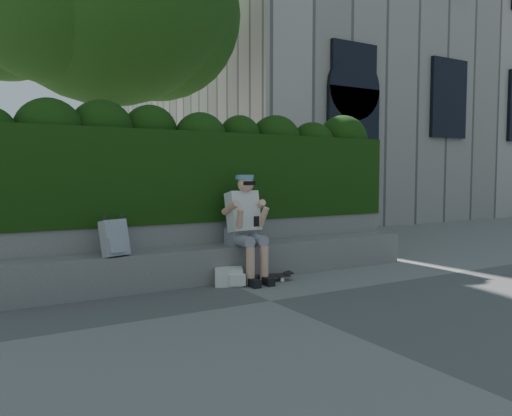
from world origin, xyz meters
TOP-DOWN VIEW (x-y plane):
  - ground at (0.00, 0.00)m, footprint 80.00×80.00m
  - bench_ledge at (0.00, 1.25)m, footprint 6.00×0.45m
  - planter_wall at (0.00, 1.73)m, footprint 6.00×0.50m
  - hedge at (0.00, 1.95)m, footprint 6.00×1.00m
  - building at (9.00, 11.00)m, footprint 12.00×12.00m
  - person at (0.28, 1.07)m, footprint 0.40×0.76m
  - skateboard at (0.42, 0.90)m, footprint 0.76×0.37m
  - backpack_plaid at (-1.40, 1.15)m, footprint 0.32×0.23m
  - backpack_ground at (-0.05, 0.91)m, footprint 0.41×0.36m

SIDE VIEW (x-z plane):
  - ground at x=0.00m, z-range 0.00..0.00m
  - skateboard at x=0.42m, z-range 0.03..0.10m
  - backpack_ground at x=-0.05m, z-range 0.00..0.22m
  - bench_ledge at x=0.00m, z-range 0.00..0.45m
  - planter_wall at x=0.00m, z-range 0.00..0.75m
  - backpack_plaid at x=-1.40m, z-range 0.45..0.87m
  - person at x=0.28m, z-range 0.06..1.44m
  - hedge at x=0.00m, z-range 0.75..1.95m
  - building at x=9.00m, z-range 0.00..15.00m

